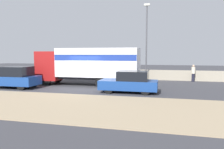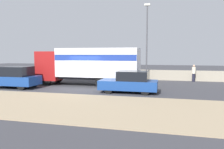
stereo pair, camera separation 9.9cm
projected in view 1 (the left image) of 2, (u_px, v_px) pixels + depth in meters
The scene contains 8 objects.
ground_plane at pixel (82, 89), 17.08m from camera, with size 80.00×80.00×0.00m, color #38383D.
dirt_shoulder_foreground at pixel (44, 104), 11.74m from camera, with size 60.00×5.96×0.04m.
stone_wall_backdrop at pixel (106, 74), 24.04m from camera, with size 60.00×0.35×1.04m.
street_lamp at pixel (147, 37), 21.63m from camera, with size 0.56×0.28×7.61m.
box_truck at pixel (89, 63), 18.75m from camera, with size 8.83×2.56×3.17m.
car_hatchback at pixel (130, 82), 15.22m from camera, with size 4.01×1.74×1.51m.
car_sedan_second at pixel (15, 78), 17.26m from camera, with size 3.80×1.82×1.71m.
pedestrian at pixel (193, 73), 21.30m from camera, with size 0.36×0.36×1.66m.
Camera 1 is at (6.27, -15.87, 2.67)m, focal length 35.00 mm.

